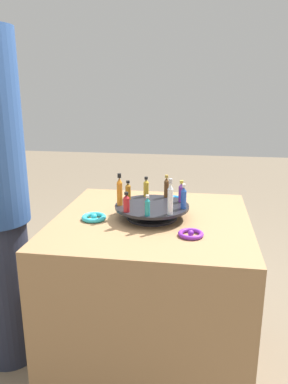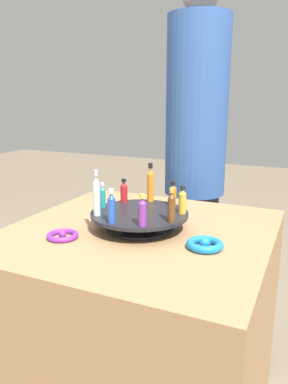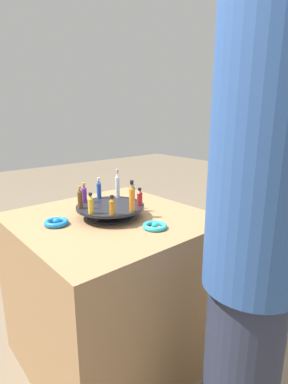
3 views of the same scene
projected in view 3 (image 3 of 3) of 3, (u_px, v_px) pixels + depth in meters
name	position (u px, v px, depth m)	size (l,w,h in m)	color
ground_plane	(115.00, 351.00, 1.67)	(12.00, 12.00, 0.00)	#756651
party_table	(113.00, 288.00, 1.57)	(0.87, 0.87, 0.79)	#9E754C
display_stand	(110.00, 210.00, 1.46)	(0.33, 0.33, 0.06)	black
bottle_teal	(133.00, 192.00, 1.53)	(0.02, 0.02, 0.09)	teal
bottle_clear	(118.00, 185.00, 1.57)	(0.02, 0.02, 0.15)	silver
bottle_blue	(99.00, 189.00, 1.56)	(0.02, 0.02, 0.11)	#234CAD
bottle_purple	(84.00, 193.00, 1.49)	(0.03, 0.03, 0.10)	#702D93
bottle_brown	(80.00, 198.00, 1.39)	(0.02, 0.02, 0.11)	brown
bottle_gold	(91.00, 204.00, 1.32)	(0.03, 0.03, 0.10)	gold
bottle_amber	(112.00, 206.00, 1.31)	(0.03, 0.03, 0.09)	#AD6B19
bottle_orange	(132.00, 197.00, 1.35)	(0.02, 0.02, 0.14)	orange
bottle_red	(140.00, 197.00, 1.44)	(0.03, 0.03, 0.09)	#B21E23
ribbon_bow_purple	(119.00, 200.00, 1.71)	(0.10, 0.10, 0.02)	purple
ribbon_bow_blue	(56.00, 222.00, 1.36)	(0.11, 0.11, 0.03)	blue
ribbon_bow_teal	(155.00, 226.00, 1.32)	(0.11, 0.11, 0.03)	#2DB7CC
person_figure	(254.00, 241.00, 0.93)	(0.30, 0.30, 1.79)	#282D42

